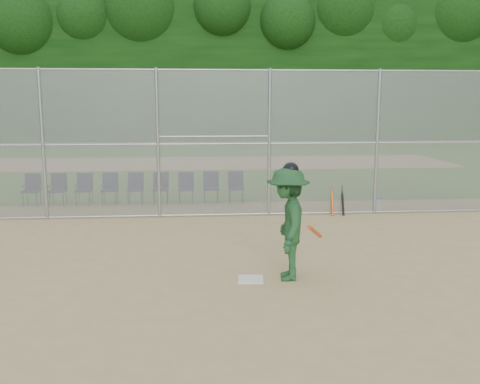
{
  "coord_description": "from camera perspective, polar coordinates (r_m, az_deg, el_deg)",
  "views": [
    {
      "loc": [
        -0.96,
        -9.41,
        3.14
      ],
      "look_at": [
        0.0,
        2.5,
        1.1
      ],
      "focal_mm": 40.0,
      "sensor_mm": 36.0,
      "label": 1
    }
  ],
  "objects": [
    {
      "name": "chair_0",
      "position": [
        17.34,
        -21.36,
        0.19
      ],
      "size": [
        0.54,
        0.52,
        0.96
      ],
      "primitive_type": null,
      "color": "#0F103A",
      "rests_on": "ground"
    },
    {
      "name": "chair_4",
      "position": [
        16.71,
        -11.11,
        0.34
      ],
      "size": [
        0.54,
        0.52,
        0.96
      ],
      "primitive_type": null,
      "color": "#0F103A",
      "rests_on": "ground"
    },
    {
      "name": "backstop_fence",
      "position": [
        14.48,
        -0.8,
        5.44
      ],
      "size": [
        16.09,
        0.09,
        4.0
      ],
      "color": "gray",
      "rests_on": "ground"
    },
    {
      "name": "water_cooler",
      "position": [
        16.04,
        14.35,
        -1.19
      ],
      "size": [
        0.31,
        0.31,
        0.39
      ],
      "color": "white",
      "rests_on": "ground"
    },
    {
      "name": "chair_3",
      "position": [
        16.81,
        -13.74,
        0.3
      ],
      "size": [
        0.54,
        0.52,
        0.96
      ],
      "primitive_type": null,
      "color": "#0F103A",
      "rests_on": "ground"
    },
    {
      "name": "treeline",
      "position": [
        29.52,
        -2.81,
        14.25
      ],
      "size": [
        81.0,
        60.0,
        11.0
      ],
      "color": "black",
      "rests_on": "ground"
    },
    {
      "name": "home_plate",
      "position": [
        9.62,
        1.16,
        -9.28
      ],
      "size": [
        0.49,
        0.49,
        0.02
      ],
      "primitive_type": "cube",
      "rotation": [
        0.0,
        0.0,
        -0.1
      ],
      "color": "silver",
      "rests_on": "ground"
    },
    {
      "name": "batter_at_plate",
      "position": [
        9.46,
        5.1,
        -3.33
      ],
      "size": [
        1.05,
        1.46,
        2.1
      ],
      "color": "#1D4924",
      "rests_on": "ground"
    },
    {
      "name": "dirt_patch_far",
      "position": [
        27.61,
        -2.59,
        3.15
      ],
      "size": [
        24.0,
        24.0,
        0.0
      ],
      "primitive_type": "plane",
      "color": "tan",
      "rests_on": "ground"
    },
    {
      "name": "spare_bats",
      "position": [
        15.12,
        10.35,
        -0.87
      ],
      "size": [
        0.36,
        0.35,
        0.83
      ],
      "color": "#D84C14",
      "rests_on": "ground"
    },
    {
      "name": "ground",
      "position": [
        9.97,
        1.17,
        -8.67
      ],
      "size": [
        100.0,
        100.0,
        0.0
      ],
      "primitive_type": "plane",
      "color": "tan",
      "rests_on": "ground"
    },
    {
      "name": "chair_6",
      "position": [
        16.6,
        -5.77,
        0.41
      ],
      "size": [
        0.54,
        0.52,
        0.96
      ],
      "primitive_type": null,
      "color": "#0F103A",
      "rests_on": "ground"
    },
    {
      "name": "grass_strip",
      "position": [
        27.61,
        -2.59,
        3.15
      ],
      "size": [
        100.0,
        100.0,
        0.0
      ],
      "primitive_type": "plane",
      "color": "#31621D",
      "rests_on": "ground"
    },
    {
      "name": "chair_2",
      "position": [
        16.95,
        -16.33,
        0.26
      ],
      "size": [
        0.54,
        0.52,
        0.96
      ],
      "primitive_type": null,
      "color": "#0F103A",
      "rests_on": "ground"
    },
    {
      "name": "chair_7",
      "position": [
        16.6,
        -3.09,
        0.45
      ],
      "size": [
        0.54,
        0.52,
        0.96
      ],
      "primitive_type": null,
      "color": "#0F103A",
      "rests_on": "ground"
    },
    {
      "name": "chair_5",
      "position": [
        16.64,
        -8.45,
        0.38
      ],
      "size": [
        0.54,
        0.52,
        0.96
      ],
      "primitive_type": null,
      "color": "#0F103A",
      "rests_on": "ground"
    },
    {
      "name": "chair_8",
      "position": [
        16.64,
        -0.42,
        0.48
      ],
      "size": [
        0.54,
        0.52,
        0.96
      ],
      "primitive_type": null,
      "color": "#0F103A",
      "rests_on": "ground"
    },
    {
      "name": "chair_1",
      "position": [
        17.13,
        -18.88,
        0.22
      ],
      "size": [
        0.54,
        0.52,
        0.96
      ],
      "primitive_type": null,
      "color": "#0F103A",
      "rests_on": "ground"
    }
  ]
}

